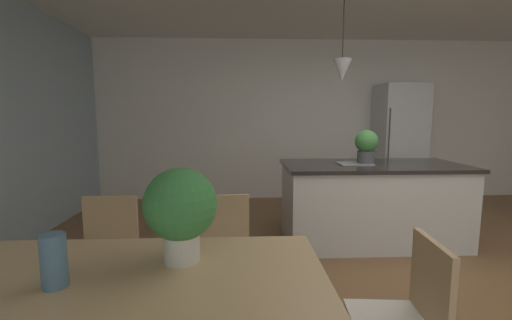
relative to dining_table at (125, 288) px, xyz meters
The scene contains 11 objects.
ground_plane 2.54m from the dining_table, 28.63° to the left, with size 10.00×8.40×0.04m, color brown.
wall_back_kitchen 4.97m from the dining_table, 64.20° to the left, with size 10.00×0.12×2.70m, color white.
dining_table is the anchor object (origin of this frame).
chair_far_right 0.92m from the dining_table, 63.42° to the left, with size 0.43×0.43×0.87m.
chair_far_left 0.92m from the dining_table, 116.82° to the left, with size 0.40×0.40×0.87m.
kitchen_island 3.01m from the dining_table, 48.13° to the left, with size 1.99×0.96×0.91m.
refrigerator 5.11m from the dining_table, 52.11° to the left, with size 0.71×0.67×1.94m.
pendant_over_island_main 3.03m from the dining_table, 54.10° to the left, with size 0.20×0.20×0.90m.
potted_plant_on_island 2.98m from the dining_table, 49.36° to the left, with size 0.25×0.25×0.38m.
potted_plant_on_table 0.43m from the dining_table, 27.05° to the left, with size 0.35×0.35×0.46m.
vase_on_dining_table 0.32m from the dining_table, 155.86° to the right, with size 0.10×0.10×0.22m.
Camera 1 is at (-1.62, -2.63, 1.44)m, focal length 23.85 mm.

